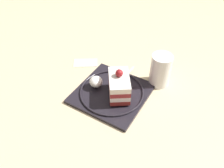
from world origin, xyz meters
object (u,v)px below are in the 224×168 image
dessert_plate (112,93)px  cake_slice (119,85)px  fork (125,77)px  whipped_cream_dollop (96,82)px  drink_glass_near (160,72)px  folded_napkin (85,63)px

dessert_plate → cake_slice: (-0.01, 0.02, 0.04)m
fork → dessert_plate: bearing=10.1°
dessert_plate → cake_slice: size_ratio=2.24×
whipped_cream_dollop → drink_glass_near: bearing=143.2°
cake_slice → fork: cake_slice is taller
dessert_plate → folded_napkin: bearing=-104.2°
dessert_plate → folded_napkin: dessert_plate is taller
whipped_cream_dollop → drink_glass_near: (-0.17, 0.13, 0.02)m
drink_glass_near → dessert_plate: bearing=-25.8°
cake_slice → fork: size_ratio=1.01×
dessert_plate → cake_slice: bearing=104.0°
dessert_plate → whipped_cream_dollop: whipped_cream_dollop is taller
cake_slice → folded_napkin: (-0.04, -0.21, -0.05)m
dessert_plate → folded_napkin: size_ratio=2.98×
whipped_cream_dollop → fork: size_ratio=0.36×
fork → drink_glass_near: (-0.08, 0.09, 0.03)m
dessert_plate → whipped_cream_dollop: (0.02, -0.05, 0.03)m
whipped_cream_dollop → folded_napkin: (-0.07, -0.13, -0.03)m
folded_napkin → whipped_cream_dollop: bearing=63.5°
dessert_plate → drink_glass_near: drink_glass_near is taller
fork → folded_napkin: (0.03, -0.18, -0.02)m
whipped_cream_dollop → dessert_plate: bearing=109.3°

